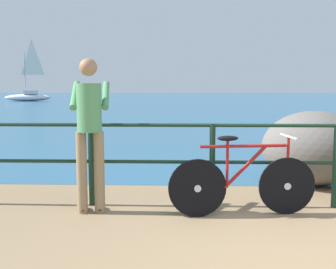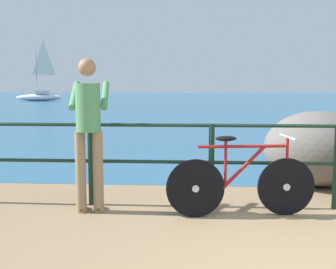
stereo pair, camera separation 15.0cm
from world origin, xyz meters
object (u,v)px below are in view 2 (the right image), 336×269
person_at_railing (89,128)px  bicycle (242,182)px  breakwater_boulder_main (317,148)px  sailboat (40,94)px

person_at_railing → bicycle: bearing=-100.6°
breakwater_boulder_main → person_at_railing: bearing=-154.0°
breakwater_boulder_main → bicycle: bearing=-129.6°
person_at_railing → breakwater_boulder_main: person_at_railing is taller
person_at_railing → sailboat: 38.41m
bicycle → person_at_railing: (-1.75, 0.07, 0.60)m
sailboat → breakwater_boulder_main: bearing=103.1°
bicycle → breakwater_boulder_main: bearing=42.9°
person_at_railing → sailboat: (-14.19, 35.70, -0.28)m
breakwater_boulder_main → sailboat: 38.31m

